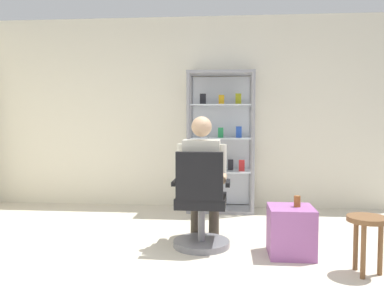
{
  "coord_description": "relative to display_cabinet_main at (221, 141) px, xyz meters",
  "views": [
    {
      "loc": [
        0.49,
        -2.8,
        1.27
      ],
      "look_at": [
        0.12,
        1.43,
        1.0
      ],
      "focal_mm": 37.79,
      "sensor_mm": 36.0,
      "label": 1
    }
  ],
  "objects": [
    {
      "name": "back_wall",
      "position": [
        -0.4,
        0.24,
        0.39
      ],
      "size": [
        6.0,
        0.1,
        2.7
      ],
      "primitive_type": "cube",
      "color": "silver",
      "rests_on": "ground"
    },
    {
      "name": "display_cabinet_main",
      "position": [
        0.0,
        0.0,
        0.0
      ],
      "size": [
        0.9,
        0.45,
        1.9
      ],
      "color": "gray",
      "rests_on": "ground"
    },
    {
      "name": "office_chair",
      "position": [
        -0.16,
        -1.69,
        -0.57
      ],
      "size": [
        0.57,
        0.56,
        0.96
      ],
      "color": "slate",
      "rests_on": "ground"
    },
    {
      "name": "seated_shopkeeper",
      "position": [
        -0.16,
        -1.53,
        -0.25
      ],
      "size": [
        0.49,
        0.57,
        1.29
      ],
      "color": "#3F382D",
      "rests_on": "ground"
    },
    {
      "name": "storage_crate",
      "position": [
        0.68,
        -1.82,
        -0.73
      ],
      "size": [
        0.41,
        0.41,
        0.46
      ],
      "primitive_type": "cube",
      "color": "#9E599E",
      "rests_on": "ground"
    },
    {
      "name": "tea_glass",
      "position": [
        0.74,
        -1.81,
        -0.45
      ],
      "size": [
        0.06,
        0.06,
        0.1
      ],
      "primitive_type": "cylinder",
      "color": "brown",
      "rests_on": "storage_crate"
    },
    {
      "name": "wooden_stool",
      "position": [
        1.22,
        -2.24,
        -0.58
      ],
      "size": [
        0.32,
        0.32,
        0.48
      ],
      "color": "brown",
      "rests_on": "ground"
    }
  ]
}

